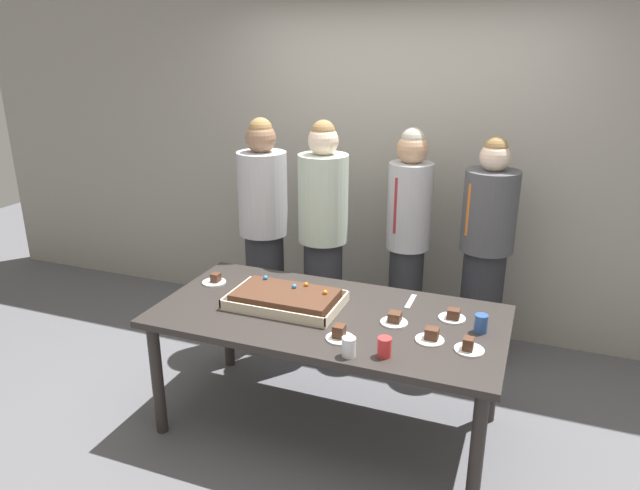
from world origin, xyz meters
TOP-DOWN VIEW (x-y plane):
  - ground_plane at (0.00, 0.00)m, footprint 12.00×12.00m
  - interior_back_panel at (0.00, 1.60)m, footprint 8.00×0.12m
  - party_table at (0.00, 0.00)m, footprint 1.98×0.99m
  - sheet_cake at (-0.27, 0.01)m, footprint 0.66×0.40m
  - plated_slice_near_left at (-0.83, 0.15)m, footprint 0.15×0.15m
  - plated_slice_near_right at (0.61, -0.11)m, footprint 0.15×0.15m
  - plated_slice_far_left at (0.67, 0.18)m, footprint 0.15×0.15m
  - plated_slice_far_right at (0.80, -0.15)m, footprint 0.15×0.15m
  - plated_slice_center_front at (0.38, 0.02)m, footprint 0.15×0.15m
  - plated_slice_center_back at (0.16, -0.26)m, footprint 0.15×0.15m
  - drink_cup_nearest at (0.26, -0.41)m, footprint 0.07×0.07m
  - drink_cup_middle at (0.84, 0.08)m, footprint 0.07×0.07m
  - drink_cup_far_end at (0.42, -0.35)m, footprint 0.07×0.07m
  - cake_server_utensil at (0.40, 0.32)m, footprint 0.03×0.20m
  - person_serving_front at (-0.82, 0.85)m, footprint 0.36×0.36m
  - person_green_shirt_behind at (0.19, 1.13)m, footprint 0.31×0.31m
  - person_striped_tie_right at (-0.36, 0.86)m, footprint 0.35×0.35m
  - person_far_right_suit at (0.74, 1.13)m, footprint 0.36×0.36m

SIDE VIEW (x-z plane):
  - ground_plane at x=0.00m, z-range 0.00..0.00m
  - party_table at x=0.00m, z-range 0.30..1.06m
  - cake_server_utensil at x=0.40m, z-range 0.76..0.76m
  - plated_slice_near_left at x=-0.83m, z-range 0.74..0.81m
  - plated_slice_far_left at x=0.67m, z-range 0.74..0.81m
  - plated_slice_center_front at x=0.38m, z-range 0.75..0.81m
  - plated_slice_far_right at x=0.80m, z-range 0.74..0.81m
  - plated_slice_near_right at x=0.61m, z-range 0.74..0.81m
  - plated_slice_center_back at x=0.16m, z-range 0.74..0.82m
  - sheet_cake at x=-0.27m, z-range 0.74..0.85m
  - drink_cup_nearest at x=0.26m, z-range 0.76..0.86m
  - drink_cup_middle at x=0.84m, z-range 0.76..0.86m
  - drink_cup_far_end at x=0.42m, z-range 0.76..0.86m
  - person_far_right_suit at x=0.74m, z-range 0.02..1.66m
  - person_green_shirt_behind at x=0.19m, z-range 0.05..1.72m
  - person_serving_front at x=-0.82m, z-range 0.03..1.76m
  - person_striped_tie_right at x=-0.36m, z-range 0.03..1.76m
  - interior_back_panel at x=0.00m, z-range 0.00..3.00m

